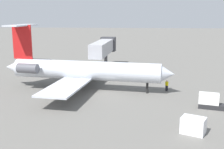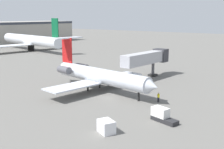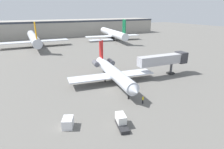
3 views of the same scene
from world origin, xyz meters
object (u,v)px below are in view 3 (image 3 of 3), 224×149
Objects in this scene: ground_crew_marshaller at (143,100)px; cargo_container_uld at (68,123)px; parked_airliner_centre at (113,33)px; regional_jet at (112,71)px; jet_bridge at (166,59)px; parked_airliner_west_mid at (34,38)px; baggage_tug_lead at (121,121)px.

ground_crew_marshaller is 0.62× the size of cargo_container_uld.
parked_airliner_centre reaches higher than cargo_container_uld.
ground_crew_marshaller is (0.21, -13.20, -2.26)m from regional_jet.
jet_bridge is 0.38× the size of parked_airliner_west_mid.
parked_airliner_centre is at bearing 75.46° from jet_bridge.
parked_airliner_west_mid is (2.81, 77.57, 3.55)m from cargo_container_uld.
baggage_tug_lead reaches higher than cargo_container_uld.
parked_airliner_centre is at bearing 63.40° from baggage_tug_lead.
jet_bridge is at bearing 35.44° from ground_crew_marshaller.
jet_bridge is 34.62m from cargo_container_uld.
cargo_container_uld is at bearing 154.88° from baggage_tug_lead.
ground_crew_marshaller is at bearing -89.09° from regional_jet.
jet_bridge is 9.38× the size of ground_crew_marshaller.
cargo_container_uld is 77.70m from parked_airliner_west_mid.
parked_airliner_centre reaches higher than regional_jet.
parked_airliner_west_mid reaches higher than cargo_container_uld.
regional_jet is 9.89× the size of cargo_container_uld.
regional_jet is at bearing 90.91° from ground_crew_marshaller.
cargo_container_uld is (-7.90, 3.70, -0.02)m from baggage_tug_lead.
parked_airliner_centre reaches higher than ground_crew_marshaller.
parked_airliner_west_mid is 46.28m from parked_airliner_centre.
baggage_tug_lead is 0.10× the size of parked_airliner_west_mid.
regional_jet is at bearing 67.07° from baggage_tug_lead.
parked_airliner_west_mid reaches higher than baggage_tug_lead.
jet_bridge is 71.18m from parked_airliner_west_mid.
parked_airliner_centre is at bearing 62.41° from regional_jet.
parked_airliner_west_mid is (-12.68, 63.31, 1.24)m from regional_jet.
baggage_tug_lead is 1.54× the size of cargo_container_uld.
ground_crew_marshaller is 9.14m from baggage_tug_lead.
ground_crew_marshaller reaches higher than cargo_container_uld.
cargo_container_uld is at bearing -158.43° from jet_bridge.
jet_bridge is at bearing -104.54° from parked_airliner_centre.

